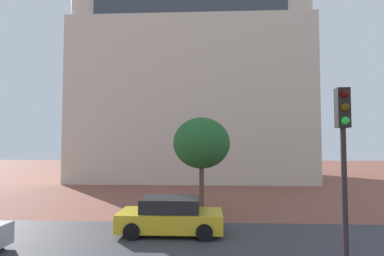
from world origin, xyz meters
TOP-DOWN VIEW (x-y plane):
  - ground_plane at (0.00, 10.00)m, footprint 120.00×120.00m
  - street_asphalt_strip at (0.00, 9.06)m, footprint 120.00×6.64m
  - landmark_building at (-1.42, 32.84)m, footprint 23.61×14.99m
  - car_yellow at (-1.09, 10.52)m, footprint 4.21×2.12m
  - traffic_light_pole at (3.46, 4.72)m, footprint 0.28×0.34m
  - tree_curb_far at (0.11, 14.07)m, footprint 2.98×2.98m

SIDE VIEW (x-z plane):
  - ground_plane at x=0.00m, z-range 0.00..0.00m
  - street_asphalt_strip at x=0.00m, z-range 0.00..0.00m
  - car_yellow at x=-1.09m, z-range -0.03..1.43m
  - traffic_light_pole at x=3.46m, z-range 0.96..5.88m
  - tree_curb_far at x=0.11m, z-range 1.18..6.25m
  - landmark_building at x=-1.42m, z-range -7.69..28.34m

